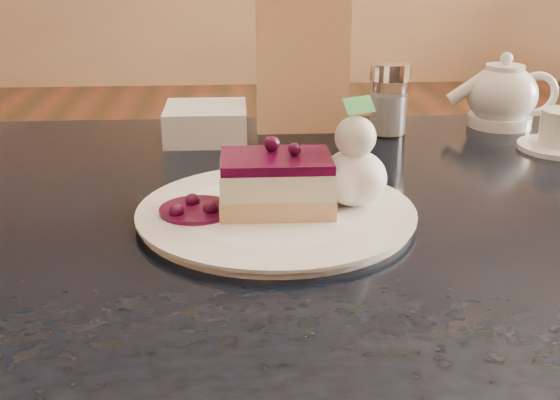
{
  "coord_description": "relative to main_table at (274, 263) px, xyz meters",
  "views": [
    {
      "loc": [
        -0.04,
        -0.79,
        1.16
      ],
      "look_at": [
        0.01,
        -0.07,
        0.89
      ],
      "focal_mm": 45.0,
      "sensor_mm": 36.0,
      "label": 1
    }
  ],
  "objects": [
    {
      "name": "cheesecake_slice",
      "position": [
        -0.0,
        -0.06,
        0.13
      ],
      "size": [
        0.13,
        0.1,
        0.07
      ],
      "rotation": [
        0.0,
        0.0,
        -0.0
      ],
      "color": "#DDA981",
      "rests_on": "dessert_plate"
    },
    {
      "name": "dessert_plate",
      "position": [
        -0.0,
        -0.06,
        0.09
      ],
      "size": [
        0.33,
        0.33,
        0.01
      ],
      "primitive_type": "cylinder",
      "color": "white",
      "rests_on": "main_table"
    },
    {
      "name": "berry_sauce",
      "position": [
        -0.1,
        -0.06,
        0.1
      ],
      "size": [
        0.09,
        0.09,
        0.01
      ],
      "primitive_type": "cylinder",
      "color": "black",
      "rests_on": "dessert_plate"
    },
    {
      "name": "menu_card",
      "position": [
        0.07,
        0.34,
        0.21
      ],
      "size": [
        0.16,
        0.03,
        0.25
      ],
      "primitive_type": "cube",
      "rotation": [
        0.0,
        0.0,
        -0.0
      ],
      "color": "beige",
      "rests_on": "main_table"
    },
    {
      "name": "napkin_stack",
      "position": [
        -0.1,
        0.3,
        0.12
      ],
      "size": [
        0.13,
        0.13,
        0.06
      ],
      "primitive_type": "cube",
      "rotation": [
        0.0,
        0.0,
        -0.0
      ],
      "color": "white",
      "rests_on": "main_table"
    },
    {
      "name": "sugar_shaker",
      "position": [
        0.21,
        0.31,
        0.15
      ],
      "size": [
        0.07,
        0.07,
        0.12
      ],
      "color": "white",
      "rests_on": "main_table"
    },
    {
      "name": "whipped_cream",
      "position": [
        0.09,
        -0.05,
        0.13
      ],
      "size": [
        0.08,
        0.08,
        0.07
      ],
      "color": "white",
      "rests_on": "dessert_plate"
    },
    {
      "name": "tea_set",
      "position": [
        0.43,
        0.32,
        0.14
      ],
      "size": [
        0.23,
        0.28,
        0.12
      ],
      "color": "white",
      "rests_on": "main_table"
    },
    {
      "name": "main_table",
      "position": [
        0.0,
        0.0,
        0.0
      ],
      "size": [
        1.35,
        0.9,
        0.84
      ],
      "rotation": [
        0.0,
        0.0,
        -0.0
      ],
      "color": "black",
      "rests_on": "ground"
    }
  ]
}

